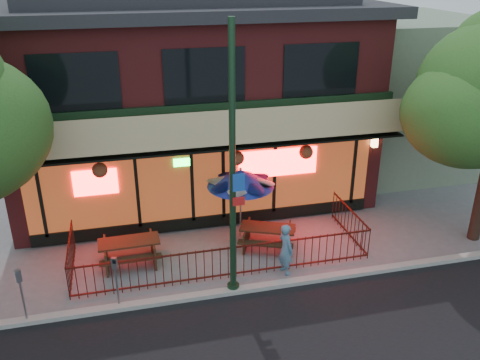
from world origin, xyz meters
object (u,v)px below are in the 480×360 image
object	(u,v)px
picnic_table_right	(267,234)
parking_meter_far	(21,288)
street_light	(233,183)
pedestrian	(286,249)
patio_umbrella	(241,178)
parking_meter_near	(116,274)
picnic_table_left	(129,248)

from	to	relation	value
picnic_table_right	parking_meter_far	world-z (taller)	parking_meter_far
street_light	pedestrian	world-z (taller)	street_light
patio_umbrella	parking_meter_near	xyz separation A→B (m)	(-3.86, -2.80, -1.01)
parking_meter_far	patio_umbrella	bearing A→B (deg)	25.50
picnic_table_right	pedestrian	bearing A→B (deg)	-86.02
street_light	pedestrian	xyz separation A→B (m)	(1.61, 0.50, -2.39)
picnic_table_left	patio_umbrella	size ratio (longest dim) A/B	0.75
picnic_table_right	pedestrian	world-z (taller)	pedestrian
picnic_table_right	patio_umbrella	bearing A→B (deg)	125.23
patio_umbrella	pedestrian	size ratio (longest dim) A/B	1.55
picnic_table_right	street_light	bearing A→B (deg)	-128.14
picnic_table_left	pedestrian	world-z (taller)	pedestrian
parking_meter_near	parking_meter_far	xyz separation A→B (m)	(-2.18, -0.08, 0.02)
pedestrian	parking_meter_far	bearing A→B (deg)	78.53
picnic_table_left	street_light	bearing A→B (deg)	-37.94
picnic_table_left	parking_meter_far	distance (m)	3.35
picnic_table_left	pedestrian	size ratio (longest dim) A/B	1.16
pedestrian	parking_meter_far	xyz separation A→B (m)	(-6.76, -0.58, 0.26)
picnic_table_left	patio_umbrella	bearing A→B (deg)	12.62
street_light	patio_umbrella	xyz separation A→B (m)	(0.88, 2.80, -1.15)
patio_umbrella	picnic_table_right	bearing A→B (deg)	-54.77
picnic_table_right	patio_umbrella	distance (m)	1.88
picnic_table_left	picnic_table_right	distance (m)	4.10
picnic_table_right	pedestrian	distance (m)	1.45
pedestrian	picnic_table_left	bearing A→B (deg)	53.73
picnic_table_right	picnic_table_left	bearing A→B (deg)	178.55
parking_meter_near	picnic_table_right	bearing A→B (deg)	23.17
street_light	patio_umbrella	bearing A→B (deg)	72.50
patio_umbrella	parking_meter_near	bearing A→B (deg)	-144.01
street_light	picnic_table_right	distance (m)	3.63
picnic_table_right	parking_meter_near	world-z (taller)	parking_meter_near
street_light	parking_meter_near	bearing A→B (deg)	179.95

